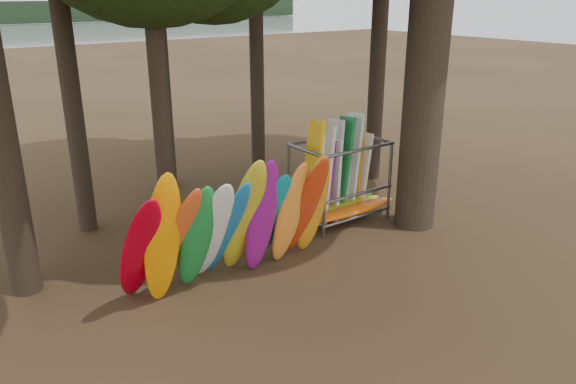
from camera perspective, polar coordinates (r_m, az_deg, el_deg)
ground at (r=12.78m, az=1.87°, el=-8.30°), size 120.00×120.00×0.00m
kayak_row at (r=11.88m, az=-5.37°, el=-3.40°), size 4.99×2.19×3.15m
storage_rack at (r=15.41m, az=5.20°, el=0.89°), size 3.10×1.56×2.89m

